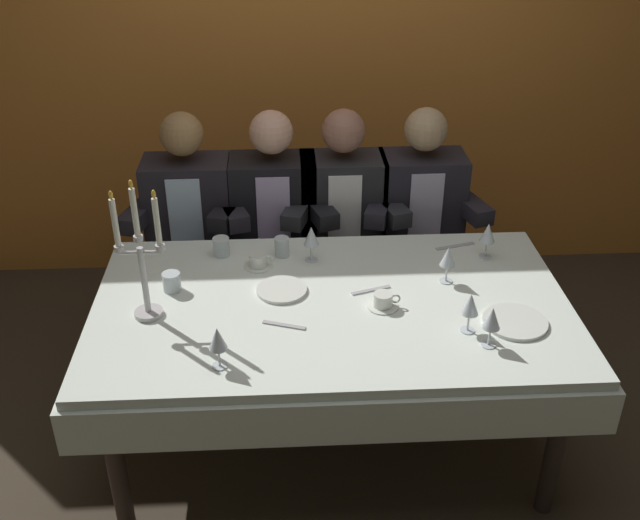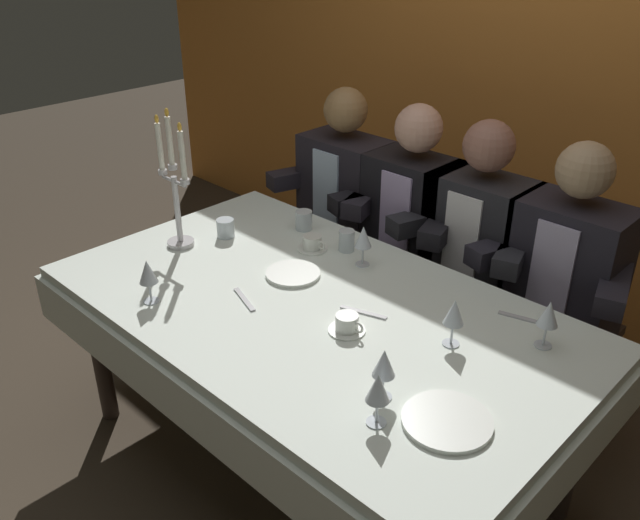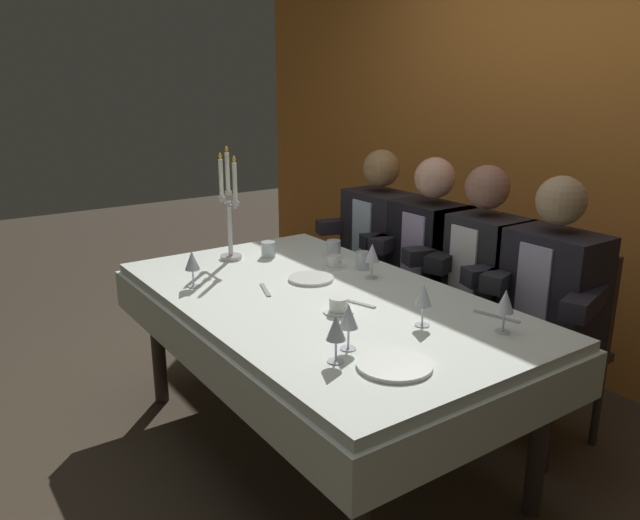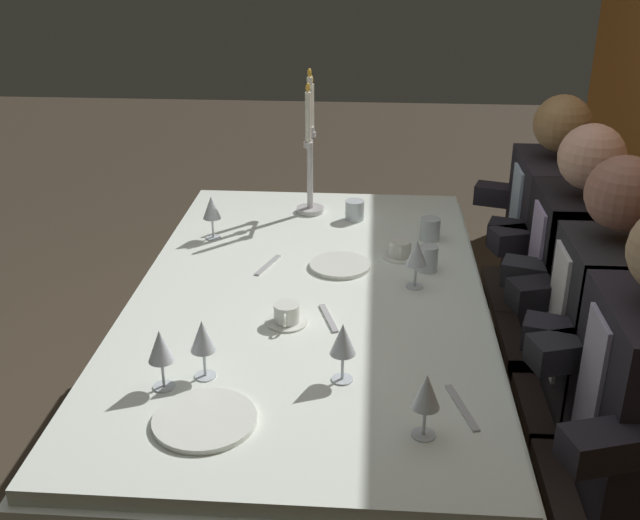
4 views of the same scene
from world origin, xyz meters
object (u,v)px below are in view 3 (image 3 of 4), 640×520
(candelabra, at_px, (229,214))
(water_tumbler_0, at_px, (363,261))
(wine_glass_2, at_px, (372,254))
(coffee_cup_0, at_px, (339,306))
(dinner_plate_1, at_px, (394,365))
(seated_diner_0, at_px, (380,236))
(seated_diner_3, at_px, (552,290))
(coffee_cup_1, at_px, (335,262))
(water_tumbler_2, at_px, (334,248))
(seated_diner_2, at_px, (482,268))
(dinner_plate_0, at_px, (311,279))
(wine_glass_0, at_px, (349,318))
(wine_glass_4, at_px, (192,262))
(wine_glass_5, at_px, (336,329))
(seated_diner_1, at_px, (432,252))
(wine_glass_3, at_px, (505,303))
(dining_table, at_px, (320,322))
(water_tumbler_1, at_px, (268,249))
(wine_glass_1, at_px, (423,297))

(candelabra, xyz_separation_m, water_tumbler_0, (0.52, 0.44, -0.19))
(wine_glass_2, height_order, coffee_cup_0, wine_glass_2)
(dinner_plate_1, bearing_deg, seated_diner_0, 141.44)
(seated_diner_0, relative_size, seated_diner_3, 1.00)
(candelabra, relative_size, coffee_cup_1, 4.33)
(water_tumbler_2, relative_size, seated_diner_2, 0.07)
(candelabra, distance_m, dinner_plate_0, 0.58)
(dinner_plate_1, relative_size, seated_diner_2, 0.20)
(coffee_cup_1, height_order, seated_diner_0, seated_diner_0)
(wine_glass_0, height_order, water_tumbler_0, wine_glass_0)
(water_tumbler_0, bearing_deg, wine_glass_4, -106.29)
(water_tumbler_0, relative_size, water_tumbler_2, 1.06)
(dinner_plate_0, bearing_deg, water_tumbler_0, 89.03)
(wine_glass_5, xyz_separation_m, seated_diner_0, (-1.21, 1.20, -0.12))
(wine_glass_4, height_order, seated_diner_1, seated_diner_1)
(wine_glass_3, height_order, seated_diner_2, seated_diner_2)
(wine_glass_4, distance_m, water_tumbler_2, 0.80)
(water_tumbler_0, xyz_separation_m, seated_diner_0, (-0.46, 0.50, -0.05))
(candelabra, distance_m, wine_glass_2, 0.77)
(dinner_plate_1, xyz_separation_m, seated_diner_0, (-1.34, 1.07, -0.01))
(dining_table, bearing_deg, seated_diner_1, 104.62)
(dinner_plate_1, relative_size, wine_glass_3, 1.51)
(seated_diner_2, bearing_deg, seated_diner_3, 0.00)
(wine_glass_5, bearing_deg, water_tumbler_2, 144.38)
(wine_glass_2, xyz_separation_m, wine_glass_5, (0.62, -0.66, 0.00))
(wine_glass_0, bearing_deg, seated_diner_3, 89.22)
(wine_glass_5, height_order, water_tumbler_1, wine_glass_5)
(dinner_plate_0, height_order, seated_diner_2, seated_diner_2)
(wine_glass_1, xyz_separation_m, coffee_cup_1, (-0.78, 0.17, -0.09))
(dining_table, distance_m, dinner_plate_0, 0.25)
(dinner_plate_1, height_order, wine_glass_3, wine_glass_3)
(wine_glass_3, height_order, water_tumbler_0, wine_glass_3)
(water_tumbler_1, bearing_deg, coffee_cup_1, 25.85)
(dining_table, height_order, candelabra, candelabra)
(water_tumbler_2, relative_size, coffee_cup_1, 0.63)
(coffee_cup_1, bearing_deg, water_tumbler_1, -154.15)
(wine_glass_0, relative_size, seated_diner_3, 0.13)
(dinner_plate_1, bearing_deg, coffee_cup_0, 164.07)
(dinner_plate_1, distance_m, water_tumbler_2, 1.30)
(dining_table, xyz_separation_m, water_tumbler_2, (-0.46, 0.41, 0.16))
(dining_table, distance_m, seated_diner_2, 0.90)
(wine_glass_1, height_order, water_tumbler_2, wine_glass_1)
(seated_diner_3, bearing_deg, seated_diner_1, 180.00)
(dinner_plate_0, height_order, wine_glass_3, wine_glass_3)
(water_tumbler_0, bearing_deg, seated_diner_2, 58.29)
(water_tumbler_2, relative_size, coffee_cup_0, 0.63)
(wine_glass_4, distance_m, coffee_cup_0, 0.71)
(dinner_plate_1, relative_size, seated_diner_3, 0.20)
(water_tumbler_1, bearing_deg, coffee_cup_0, -11.51)
(dining_table, distance_m, wine_glass_1, 0.56)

